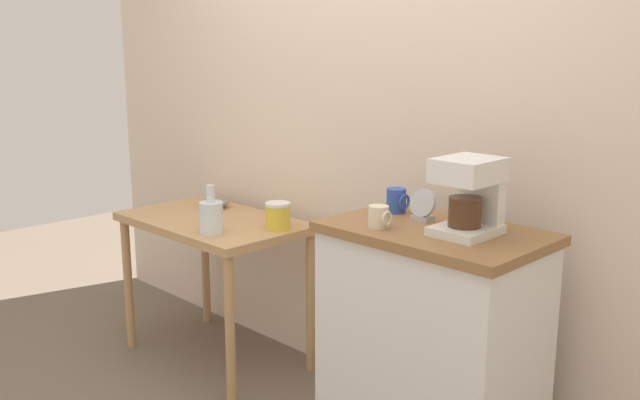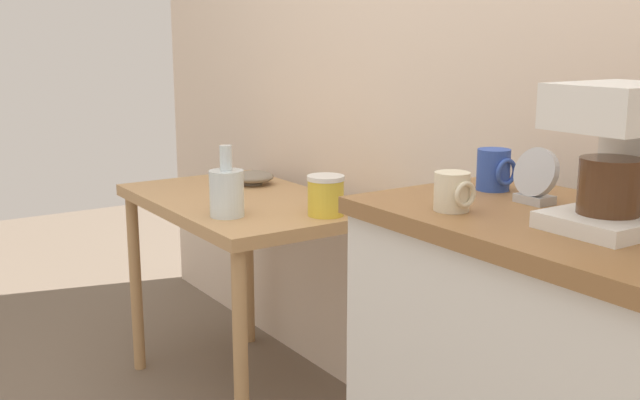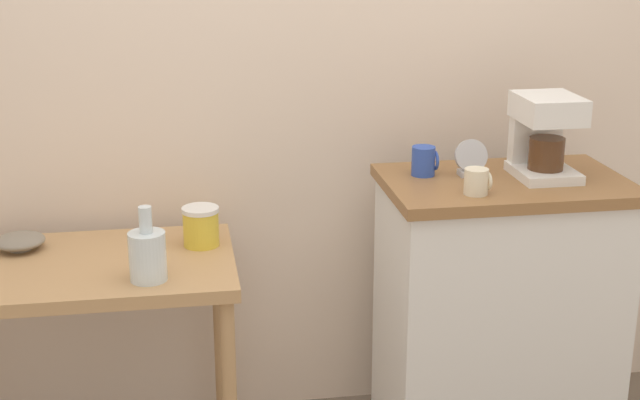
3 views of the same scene
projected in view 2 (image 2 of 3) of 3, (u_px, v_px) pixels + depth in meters
The scene contains 8 objects.
wooden_table at pixel (243, 224), 2.61m from camera, with size 0.93×0.57×0.73m.
bowl_stoneware at pixel (253, 177), 2.81m from camera, with size 0.15×0.15×0.05m.
glass_carafe_vase at pixel (227, 191), 2.31m from camera, with size 0.11×0.11×0.22m.
canister_enamel at pixel (326, 195), 2.32m from camera, with size 0.12×0.12×0.12m.
coffee_maker at pixel (624, 150), 1.35m from camera, with size 0.18×0.22×0.26m.
mug_blue at pixel (494, 170), 1.70m from camera, with size 0.08×0.07×0.09m.
mug_small_cream at pixel (453, 192), 1.50m from camera, with size 0.08×0.07×0.08m.
table_clock at pixel (536, 178), 1.56m from camera, with size 0.10×0.05×0.12m.
Camera 2 is at (1.53, -1.12, 1.27)m, focal length 42.57 mm.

